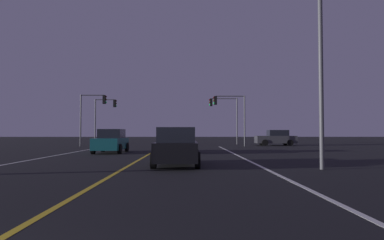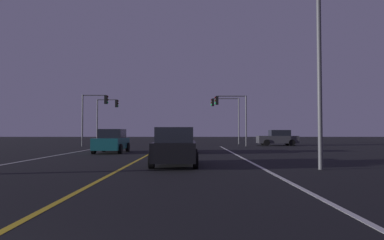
% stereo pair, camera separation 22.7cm
% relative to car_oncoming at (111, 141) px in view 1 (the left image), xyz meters
% --- Properties ---
extents(lane_edge_right, '(0.16, 38.78, 0.01)m').
position_rel_car_oncoming_xyz_m(lane_edge_right, '(8.69, -9.27, -0.82)').
color(lane_edge_right, silver).
rests_on(lane_edge_right, ground).
extents(lane_edge_left, '(0.16, 38.78, 0.01)m').
position_rel_car_oncoming_xyz_m(lane_edge_left, '(-2.86, -9.27, -0.82)').
color(lane_edge_left, silver).
rests_on(lane_edge_left, ground).
extents(lane_center_divider, '(0.16, 38.78, 0.01)m').
position_rel_car_oncoming_xyz_m(lane_center_divider, '(2.92, -9.27, -0.82)').
color(lane_center_divider, gold).
rests_on(lane_center_divider, ground).
extents(car_oncoming, '(2.02, 4.30, 1.70)m').
position_rel_car_oncoming_xyz_m(car_oncoming, '(0.00, 0.00, 0.00)').
color(car_oncoming, black).
rests_on(car_oncoming, ground).
extents(car_crossing_side, '(4.30, 2.02, 1.70)m').
position_rel_car_oncoming_xyz_m(car_crossing_side, '(15.16, 12.67, 0.00)').
color(car_crossing_side, black).
rests_on(car_crossing_side, ground).
extents(car_lead_same_lane, '(2.02, 4.30, 1.70)m').
position_rel_car_oncoming_xyz_m(car_lead_same_lane, '(5.03, -9.36, 0.00)').
color(car_lead_same_lane, black).
rests_on(car_lead_same_lane, ground).
extents(car_ahead_far, '(2.02, 4.30, 1.70)m').
position_rel_car_oncoming_xyz_m(car_ahead_far, '(4.92, 0.05, 0.00)').
color(car_ahead_far, black).
rests_on(car_ahead_far, ground).
extents(traffic_light_near_right, '(3.34, 0.36, 5.26)m').
position_rel_car_oncoming_xyz_m(traffic_light_near_right, '(9.80, 10.62, 3.10)').
color(traffic_light_near_right, '#4C4C51').
rests_on(traffic_light_near_right, ground).
extents(traffic_light_near_left, '(2.74, 0.36, 5.34)m').
position_rel_car_oncoming_xyz_m(traffic_light_near_left, '(-4.28, 10.62, 3.13)').
color(traffic_light_near_left, '#4C4C51').
rests_on(traffic_light_near_left, ground).
extents(traffic_light_far_right, '(3.42, 0.36, 5.53)m').
position_rel_car_oncoming_xyz_m(traffic_light_far_right, '(9.79, 16.12, 3.30)').
color(traffic_light_far_right, '#4C4C51').
rests_on(traffic_light_far_right, ground).
extents(traffic_light_far_left, '(2.62, 0.36, 5.39)m').
position_rel_car_oncoming_xyz_m(traffic_light_far_left, '(-4.35, 16.12, 3.16)').
color(traffic_light_far_left, '#4C4C51').
rests_on(traffic_light_far_left, ground).
extents(street_lamp_right_near, '(1.99, 0.44, 7.66)m').
position_rel_car_oncoming_xyz_m(street_lamp_right_near, '(10.47, -10.98, 4.06)').
color(street_lamp_right_near, '#4C4C51').
rests_on(street_lamp_right_near, ground).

